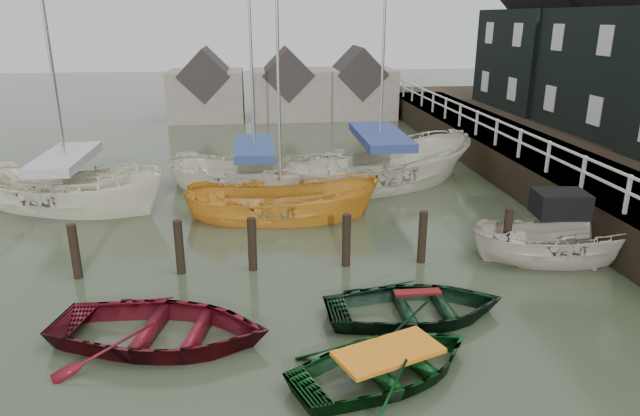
{
  "coord_description": "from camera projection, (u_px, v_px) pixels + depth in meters",
  "views": [
    {
      "loc": [
        -0.98,
        -10.41,
        6.14
      ],
      "look_at": [
        0.59,
        3.58,
        1.4
      ],
      "focal_mm": 32.0,
      "sensor_mm": 36.0,
      "label": 1
    }
  ],
  "objects": [
    {
      "name": "ground",
      "position": [
        311.0,
        327.0,
        11.86
      ],
      "size": [
        120.0,
        120.0,
        0.0
      ],
      "primitive_type": "plane",
      "color": "#303824",
      "rests_on": "ground"
    },
    {
      "name": "pier",
      "position": [
        529.0,
        164.0,
        22.06
      ],
      "size": [
        3.04,
        32.0,
        2.7
      ],
      "color": "black",
      "rests_on": "ground"
    },
    {
      "name": "mooring_pilings",
      "position": [
        256.0,
        251.0,
        14.41
      ],
      "size": [
        13.72,
        0.22,
        1.8
      ],
      "color": "black",
      "rests_on": "ground"
    },
    {
      "name": "far_sheds",
      "position": [
        284.0,
        88.0,
        35.85
      ],
      "size": [
        14.0,
        4.08,
        4.39
      ],
      "color": "#665B51",
      "rests_on": "ground"
    },
    {
      "name": "rowboat_red",
      "position": [
        163.0,
        342.0,
        11.31
      ],
      "size": [
        4.91,
        3.97,
        0.9
      ],
      "primitive_type": "imported",
      "rotation": [
        0.0,
        0.0,
        1.35
      ],
      "color": "#500B14",
      "rests_on": "ground"
    },
    {
      "name": "rowboat_green",
      "position": [
        388.0,
        376.0,
        10.24
      ],
      "size": [
        4.35,
        3.76,
        0.76
      ],
      "primitive_type": "imported",
      "rotation": [
        0.0,
        0.0,
        1.95
      ],
      "color": "black",
      "rests_on": "ground"
    },
    {
      "name": "rowboat_dkgreen",
      "position": [
        416.0,
        318.0,
        12.24
      ],
      "size": [
        3.95,
        2.87,
        0.8
      ],
      "primitive_type": "imported",
      "rotation": [
        0.0,
        0.0,
        1.6
      ],
      "color": "black",
      "rests_on": "ground"
    },
    {
      "name": "motorboat",
      "position": [
        556.0,
        257.0,
        15.09
      ],
      "size": [
        4.74,
        2.21,
        2.73
      ],
      "rotation": [
        0.0,
        0.0,
        1.46
      ],
      "color": "#BBB0A0",
      "rests_on": "ground"
    },
    {
      "name": "sailboat_a",
      "position": [
        71.0,
        205.0,
        19.41
      ],
      "size": [
        7.76,
        5.3,
        11.21
      ],
      "rotation": [
        0.0,
        0.0,
        1.18
      ],
      "color": "beige",
      "rests_on": "ground"
    },
    {
      "name": "sailboat_b",
      "position": [
        256.0,
        189.0,
        21.21
      ],
      "size": [
        7.48,
        4.97,
        11.03
      ],
      "rotation": [
        0.0,
        0.0,
        1.2
      ],
      "color": "beige",
      "rests_on": "ground"
    },
    {
      "name": "sailboat_c",
      "position": [
        281.0,
        216.0,
        18.43
      ],
      "size": [
        6.4,
        2.91,
        11.0
      ],
      "rotation": [
        0.0,
        0.0,
        1.48
      ],
      "color": "orange",
      "rests_on": "ground"
    },
    {
      "name": "sailboat_d",
      "position": [
        379.0,
        183.0,
        21.91
      ],
      "size": [
        8.9,
        5.91,
        13.29
      ],
      "rotation": [
        0.0,
        0.0,
        1.94
      ],
      "color": "beige",
      "rests_on": "ground"
    },
    {
      "name": "sailboat_e",
      "position": [
        71.0,
        193.0,
        20.68
      ],
      "size": [
        5.82,
        3.19,
        9.26
      ],
      "rotation": [
        0.0,
        0.0,
        1.36
      ],
      "color": "beige",
      "rests_on": "ground"
    }
  ]
}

